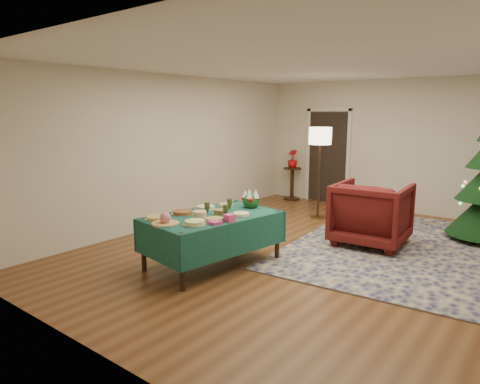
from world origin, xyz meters
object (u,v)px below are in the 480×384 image
Objects in this scene: buffet_table at (213,225)px; gift_box at (229,218)px; side_table at (292,184)px; potted_plant at (292,163)px; armchair at (371,211)px; floor_lamp at (320,142)px.

buffet_table is 17.41× the size of gift_box.
side_table is 1.78× the size of potted_plant.
buffet_table is at bearing 54.23° from armchair.
armchair reaches higher than side_table.
floor_lamp is 4.14× the size of potted_plant.
side_table is at bearing 111.84° from gift_box.
potted_plant is at bearing 111.84° from gift_box.
armchair is 1.44× the size of side_table.
armchair is (1.34, 2.17, -0.01)m from buffet_table.
armchair is at bearing -39.36° from potted_plant.
floor_lamp is at bearing 91.69° from buffet_table.
floor_lamp reaches higher than gift_box.
buffet_table is 4.55× the size of potted_plant.
floor_lamp is 2.33× the size of side_table.
floor_lamp is 1.95m from potted_plant.
gift_box is 0.10× the size of armchair.
potted_plant is (-1.44, 4.46, 0.32)m from buffet_table.
gift_box is at bearing 63.69° from armchair.
floor_lamp is 2.17m from side_table.
buffet_table is 4.70m from potted_plant.
floor_lamp is (-0.49, 3.32, 0.75)m from gift_box.
armchair is 0.62× the size of floor_lamp.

